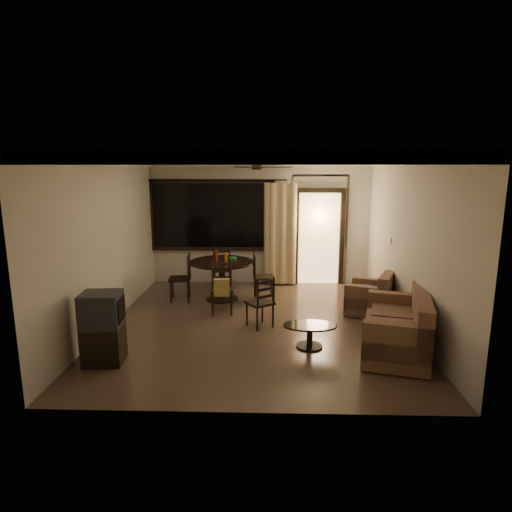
{
  "coord_description": "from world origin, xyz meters",
  "views": [
    {
      "loc": [
        0.21,
        -6.99,
        2.62
      ],
      "look_at": [
        -0.02,
        0.2,
        1.15
      ],
      "focal_mm": 30.0,
      "sensor_mm": 36.0,
      "label": 1
    }
  ],
  "objects_px": {
    "dining_table": "(222,269)",
    "dining_chair_east": "(263,285)",
    "dining_chair_west": "(181,287)",
    "side_chair": "(260,312)",
    "dining_chair_south": "(222,297)",
    "tv_cabinet": "(103,328)",
    "coffee_table": "(310,332)",
    "dining_chair_north": "(222,276)",
    "sofa": "(400,329)",
    "armchair": "(372,298)"
  },
  "relations": [
    {
      "from": "dining_table",
      "to": "dining_chair_east",
      "type": "xyz_separation_m",
      "value": [
        0.83,
        0.09,
        -0.35
      ]
    },
    {
      "from": "dining_chair_west",
      "to": "side_chair",
      "type": "distance_m",
      "value": 2.19
    },
    {
      "from": "dining_chair_south",
      "to": "tv_cabinet",
      "type": "height_order",
      "value": "tv_cabinet"
    },
    {
      "from": "dining_chair_south",
      "to": "tv_cabinet",
      "type": "distance_m",
      "value": 2.53
    },
    {
      "from": "dining_chair_west",
      "to": "side_chair",
      "type": "height_order",
      "value": "dining_chair_west"
    },
    {
      "from": "dining_chair_south",
      "to": "tv_cabinet",
      "type": "xyz_separation_m",
      "value": [
        -1.39,
        -2.1,
        0.19
      ]
    },
    {
      "from": "dining_chair_east",
      "to": "coffee_table",
      "type": "relative_size",
      "value": 1.18
    },
    {
      "from": "tv_cabinet",
      "to": "side_chair",
      "type": "height_order",
      "value": "tv_cabinet"
    },
    {
      "from": "dining_chair_south",
      "to": "dining_chair_north",
      "type": "xyz_separation_m",
      "value": [
        -0.17,
        1.63,
        -0.02
      ]
    },
    {
      "from": "sofa",
      "to": "dining_table",
      "type": "bearing_deg",
      "value": 154.27
    },
    {
      "from": "sofa",
      "to": "coffee_table",
      "type": "distance_m",
      "value": 1.3
    },
    {
      "from": "tv_cabinet",
      "to": "side_chair",
      "type": "bearing_deg",
      "value": 28.66
    },
    {
      "from": "armchair",
      "to": "coffee_table",
      "type": "distance_m",
      "value": 1.99
    },
    {
      "from": "tv_cabinet",
      "to": "side_chair",
      "type": "xyz_separation_m",
      "value": [
        2.11,
        1.42,
        -0.24
      ]
    },
    {
      "from": "dining_chair_south",
      "to": "armchair",
      "type": "distance_m",
      "value": 2.75
    },
    {
      "from": "dining_chair_west",
      "to": "sofa",
      "type": "bearing_deg",
      "value": 50.9
    },
    {
      "from": "dining_chair_east",
      "to": "side_chair",
      "type": "xyz_separation_m",
      "value": [
        -0.02,
        -1.62,
        -0.02
      ]
    },
    {
      "from": "dining_chair_north",
      "to": "sofa",
      "type": "height_order",
      "value": "dining_chair_north"
    },
    {
      "from": "dining_chair_south",
      "to": "coffee_table",
      "type": "height_order",
      "value": "dining_chair_south"
    },
    {
      "from": "dining_chair_north",
      "to": "side_chair",
      "type": "bearing_deg",
      "value": 105.09
    },
    {
      "from": "sofa",
      "to": "dining_chair_south",
      "type": "bearing_deg",
      "value": 164.75
    },
    {
      "from": "tv_cabinet",
      "to": "sofa",
      "type": "bearing_deg",
      "value": 1.09
    },
    {
      "from": "coffee_table",
      "to": "side_chair",
      "type": "relative_size",
      "value": 0.91
    },
    {
      "from": "dining_chair_east",
      "to": "dining_chair_west",
      "type": "bearing_deg",
      "value": 90.0
    },
    {
      "from": "dining_table",
      "to": "tv_cabinet",
      "type": "bearing_deg",
      "value": -113.84
    },
    {
      "from": "dining_chair_west",
      "to": "tv_cabinet",
      "type": "bearing_deg",
      "value": -15.34
    },
    {
      "from": "dining_table",
      "to": "dining_chair_east",
      "type": "bearing_deg",
      "value": 5.92
    },
    {
      "from": "dining_table",
      "to": "side_chair",
      "type": "relative_size",
      "value": 1.45
    },
    {
      "from": "dining_chair_west",
      "to": "armchair",
      "type": "height_order",
      "value": "dining_chair_west"
    },
    {
      "from": "dining_chair_east",
      "to": "sofa",
      "type": "distance_m",
      "value": 3.28
    },
    {
      "from": "dining_chair_east",
      "to": "armchair",
      "type": "bearing_deg",
      "value": -120.46
    },
    {
      "from": "dining_table",
      "to": "dining_chair_west",
      "type": "distance_m",
      "value": 0.91
    },
    {
      "from": "dining_chair_east",
      "to": "dining_chair_north",
      "type": "distance_m",
      "value": 1.15
    },
    {
      "from": "coffee_table",
      "to": "dining_chair_south",
      "type": "bearing_deg",
      "value": 134.54
    },
    {
      "from": "dining_chair_south",
      "to": "side_chair",
      "type": "xyz_separation_m",
      "value": [
        0.72,
        -0.68,
        -0.04
      ]
    },
    {
      "from": "sofa",
      "to": "side_chair",
      "type": "bearing_deg",
      "value": 170.26
    },
    {
      "from": "sofa",
      "to": "dining_chair_north",
      "type": "bearing_deg",
      "value": 147.3
    },
    {
      "from": "dining_chair_west",
      "to": "coffee_table",
      "type": "height_order",
      "value": "dining_chair_west"
    },
    {
      "from": "dining_table",
      "to": "dining_chair_south",
      "type": "relative_size",
      "value": 1.35
    },
    {
      "from": "dining_table",
      "to": "dining_chair_north",
      "type": "distance_m",
      "value": 0.86
    },
    {
      "from": "armchair",
      "to": "dining_table",
      "type": "bearing_deg",
      "value": -172.22
    },
    {
      "from": "sofa",
      "to": "armchair",
      "type": "relative_size",
      "value": 1.82
    },
    {
      "from": "side_chair",
      "to": "tv_cabinet",
      "type": "bearing_deg",
      "value": -1.38
    },
    {
      "from": "dining_table",
      "to": "dining_chair_west",
      "type": "relative_size",
      "value": 1.35
    },
    {
      "from": "dining_chair_east",
      "to": "dining_chair_south",
      "type": "bearing_deg",
      "value": 135.7
    },
    {
      "from": "armchair",
      "to": "side_chair",
      "type": "bearing_deg",
      "value": -136.75
    },
    {
      "from": "dining_table",
      "to": "dining_chair_south",
      "type": "xyz_separation_m",
      "value": [
        0.09,
        -0.85,
        -0.33
      ]
    },
    {
      "from": "dining_table",
      "to": "coffee_table",
      "type": "height_order",
      "value": "dining_table"
    },
    {
      "from": "dining_chair_north",
      "to": "coffee_table",
      "type": "bearing_deg",
      "value": 111.74
    },
    {
      "from": "dining_table",
      "to": "dining_chair_north",
      "type": "height_order",
      "value": "dining_table"
    }
  ]
}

